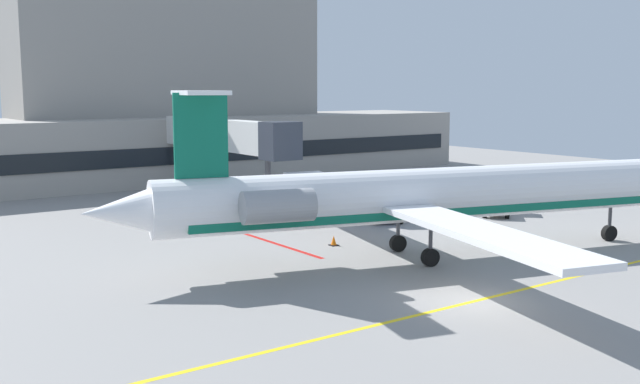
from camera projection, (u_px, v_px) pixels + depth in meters
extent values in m
cube|color=gray|center=(468.00, 302.00, 30.23)|extent=(120.00, 120.00, 0.10)
cube|color=yellow|center=(472.00, 302.00, 30.09)|extent=(108.00, 0.24, 0.01)
cube|color=red|center=(281.00, 245.00, 40.96)|extent=(0.30, 8.00, 0.01)
cube|color=gray|center=(136.00, 150.00, 68.93)|extent=(71.59, 11.77, 6.04)
cube|color=gray|center=(169.00, 49.00, 72.85)|extent=(30.45, 8.24, 13.27)
cube|color=black|center=(161.00, 156.00, 64.18)|extent=(68.72, 0.12, 1.59)
cube|color=silver|center=(218.00, 134.00, 57.93)|extent=(1.40, 16.67, 2.40)
cube|color=#2D333D|center=(280.00, 141.00, 50.49)|extent=(2.40, 2.00, 2.64)
cylinder|color=#4C4C51|center=(182.00, 167.00, 63.88)|extent=(0.44, 0.44, 3.96)
cylinder|color=#4C4C51|center=(268.00, 184.00, 52.31)|extent=(0.44, 0.44, 3.96)
cylinder|color=white|center=(440.00, 194.00, 37.85)|extent=(29.30, 10.28, 2.73)
cube|color=#0C664C|center=(439.00, 208.00, 37.95)|extent=(26.37, 9.25, 0.49)
cone|color=white|center=(122.00, 212.00, 32.26)|extent=(4.02, 3.16, 2.32)
cube|color=white|center=(336.00, 185.00, 44.36)|extent=(5.92, 13.39, 0.28)
cube|color=white|center=(482.00, 233.00, 29.64)|extent=(5.92, 13.39, 0.28)
cylinder|color=gray|center=(252.00, 193.00, 36.51)|extent=(3.55, 2.29, 1.50)
cylinder|color=gray|center=(278.00, 206.00, 32.52)|extent=(3.55, 2.29, 1.50)
cube|color=#0C664C|center=(201.00, 136.00, 33.05)|extent=(2.43, 0.87, 3.86)
cube|color=white|center=(200.00, 93.00, 32.78)|extent=(2.97, 4.71, 0.20)
cylinder|color=#3F3F44|center=(610.00, 216.00, 42.04)|extent=(0.20, 0.20, 1.51)
cylinder|color=black|center=(609.00, 233.00, 42.17)|extent=(0.96, 0.57, 0.90)
cylinder|color=#3F3F44|center=(398.00, 225.00, 39.24)|extent=(0.20, 0.20, 1.51)
cylinder|color=black|center=(398.00, 243.00, 39.38)|extent=(0.96, 0.57, 0.90)
cylinder|color=#3F3F44|center=(431.00, 238.00, 35.95)|extent=(0.20, 0.20, 1.51)
cylinder|color=black|center=(430.00, 257.00, 36.09)|extent=(0.96, 0.57, 0.90)
cube|color=#1E4CB2|center=(344.00, 196.00, 55.46)|extent=(3.74, 2.23, 0.59)
cube|color=#1A4197|center=(355.00, 185.00, 55.80)|extent=(1.62, 1.77, 0.95)
cylinder|color=black|center=(352.00, 197.00, 56.84)|extent=(0.73, 0.37, 0.70)
cylinder|color=black|center=(364.00, 200.00, 55.29)|extent=(0.73, 0.37, 0.70)
cylinder|color=black|center=(324.00, 199.00, 55.70)|extent=(0.73, 0.37, 0.70)
cylinder|color=black|center=(335.00, 203.00, 54.15)|extent=(0.73, 0.37, 0.70)
cube|color=silver|center=(495.00, 205.00, 50.87)|extent=(3.93, 3.84, 0.68)
cube|color=#B8B1A9|center=(495.00, 189.00, 51.83)|extent=(2.09, 2.08, 1.24)
cylinder|color=black|center=(483.00, 206.00, 52.42)|extent=(0.70, 0.69, 0.70)
cylinder|color=black|center=(505.00, 207.00, 52.14)|extent=(0.70, 0.69, 0.70)
cylinder|color=black|center=(485.00, 213.00, 49.69)|extent=(0.70, 0.69, 0.70)
cylinder|color=black|center=(507.00, 213.00, 49.42)|extent=(0.70, 0.69, 0.70)
cube|color=#19389E|center=(384.00, 212.00, 48.54)|extent=(3.29, 3.98, 0.47)
cube|color=navy|center=(387.00, 202.00, 47.43)|extent=(2.07, 2.02, 1.21)
cylinder|color=black|center=(400.00, 219.00, 47.42)|extent=(0.59, 0.75, 0.70)
cylinder|color=black|center=(374.00, 219.00, 47.25)|extent=(0.59, 0.75, 0.70)
cylinder|color=black|center=(393.00, 212.00, 49.89)|extent=(0.59, 0.75, 0.70)
cylinder|color=black|center=(367.00, 213.00, 49.72)|extent=(0.59, 0.75, 0.70)
cone|color=orange|center=(334.00, 241.00, 40.93)|extent=(0.36, 0.36, 0.55)
cube|color=black|center=(334.00, 245.00, 40.96)|extent=(0.47, 0.47, 0.04)
cone|color=orange|center=(503.00, 239.00, 41.50)|extent=(0.36, 0.36, 0.55)
cube|color=black|center=(503.00, 243.00, 41.54)|extent=(0.47, 0.47, 0.04)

